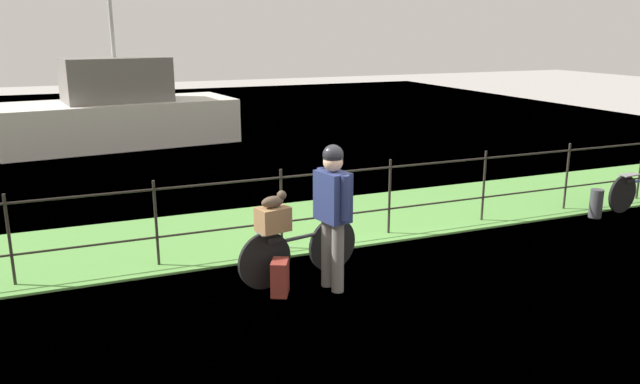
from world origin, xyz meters
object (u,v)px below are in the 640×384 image
object	(u,v)px
bicycle_main	(299,251)
mooring_bollard	(596,204)
backpack_on_paving	(280,277)
terrier_dog	(275,200)
moored_boat_near	(119,113)
cyclist_person	(333,205)
wooden_crate	(273,219)

from	to	relation	value
bicycle_main	mooring_bollard	xyz separation A→B (m)	(5.23, 0.55, -0.13)
backpack_on_paving	mooring_bollard	bearing A→B (deg)	125.43
terrier_dog	mooring_bollard	bearing A→B (deg)	6.40
moored_boat_near	bicycle_main	bearing A→B (deg)	-84.01
mooring_bollard	moored_boat_near	bearing A→B (deg)	123.29
cyclist_person	terrier_dog	bearing A→B (deg)	149.67
cyclist_person	wooden_crate	bearing A→B (deg)	151.09
terrier_dog	cyclist_person	world-z (taller)	cyclist_person
cyclist_person	bicycle_main	bearing A→B (deg)	122.83
mooring_bollard	moored_boat_near	distance (m)	11.48
bicycle_main	backpack_on_paving	xyz separation A→B (m)	(-0.35, -0.32, -0.16)
backpack_on_paving	mooring_bollard	size ratio (longest dim) A/B	0.88
terrier_dog	bicycle_main	bearing A→B (deg)	12.55
terrier_dog	backpack_on_paving	bearing A→B (deg)	-98.42
cyclist_person	moored_boat_near	world-z (taller)	moored_boat_near
cyclist_person	moored_boat_near	size ratio (longest dim) A/B	0.28
bicycle_main	mooring_bollard	bearing A→B (deg)	6.02
mooring_bollard	moored_boat_near	size ratio (longest dim) A/B	0.08
wooden_crate	moored_boat_near	size ratio (longest dim) A/B	0.06
cyclist_person	mooring_bollard	xyz separation A→B (m)	(4.97, 0.95, -0.78)
cyclist_person	backpack_on_paving	world-z (taller)	cyclist_person
bicycle_main	terrier_dog	bearing A→B (deg)	-167.45
terrier_dog	mooring_bollard	size ratio (longest dim) A/B	0.71
terrier_dog	mooring_bollard	xyz separation A→B (m)	(5.54, 0.62, -0.80)
wooden_crate	cyclist_person	world-z (taller)	cyclist_person
bicycle_main	cyclist_person	world-z (taller)	cyclist_person
terrier_dog	backpack_on_paving	size ratio (longest dim) A/B	0.81
bicycle_main	moored_boat_near	world-z (taller)	moored_boat_near
wooden_crate	terrier_dog	xyz separation A→B (m)	(0.02, 0.01, 0.22)
terrier_dog	cyclist_person	xyz separation A→B (m)	(0.57, -0.33, -0.02)
bicycle_main	moored_boat_near	xyz separation A→B (m)	(-1.06, 10.13, 0.46)
wooden_crate	backpack_on_paving	size ratio (longest dim) A/B	0.89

